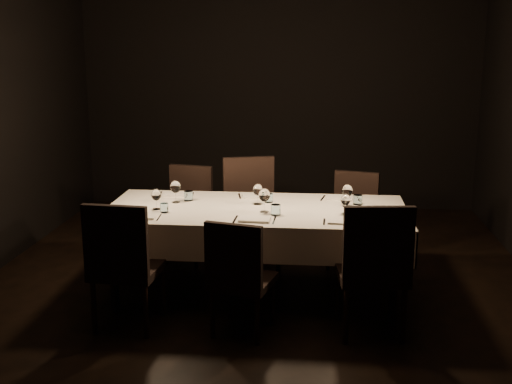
# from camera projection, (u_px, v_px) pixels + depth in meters

# --- Properties ---
(room) EXTENTS (5.01, 6.01, 3.01)m
(room) POSITION_uv_depth(u_px,v_px,m) (256.00, 121.00, 5.21)
(room) COLOR black
(room) RESTS_ON ground
(dining_table) EXTENTS (2.52, 1.12, 0.76)m
(dining_table) POSITION_uv_depth(u_px,v_px,m) (256.00, 217.00, 5.40)
(dining_table) COLOR black
(dining_table) RESTS_ON ground
(chair_near_left) EXTENTS (0.52, 0.52, 1.00)m
(chair_near_left) POSITION_uv_depth(u_px,v_px,m) (123.00, 261.00, 4.74)
(chair_near_left) COLOR black
(chair_near_left) RESTS_ON ground
(place_setting_near_left) EXTENTS (0.31, 0.40, 0.17)m
(place_setting_near_left) POSITION_uv_depth(u_px,v_px,m) (154.00, 204.00, 5.24)
(place_setting_near_left) COLOR silver
(place_setting_near_left) RESTS_ON dining_table
(chair_near_center) EXTENTS (0.52, 0.52, 0.89)m
(chair_near_center) POSITION_uv_depth(u_px,v_px,m) (239.00, 273.00, 4.65)
(chair_near_center) COLOR black
(chair_near_center) RESTS_ON ground
(place_setting_near_center) EXTENTS (0.36, 0.42, 0.20)m
(place_setting_near_center) POSITION_uv_depth(u_px,v_px,m) (264.00, 206.00, 5.15)
(place_setting_near_center) COLOR silver
(place_setting_near_center) RESTS_ON dining_table
(chair_near_right) EXTENTS (0.54, 0.54, 1.03)m
(chair_near_right) POSITION_uv_depth(u_px,v_px,m) (374.00, 265.00, 4.62)
(chair_near_right) COLOR black
(chair_near_right) RESTS_ON ground
(place_setting_near_right) EXTENTS (0.30, 0.39, 0.16)m
(place_setting_near_right) POSITION_uv_depth(u_px,v_px,m) (347.00, 209.00, 5.09)
(place_setting_near_right) COLOR silver
(place_setting_near_right) RESTS_ON dining_table
(chair_far_left) EXTENTS (0.52, 0.52, 0.92)m
(chair_far_left) POSITION_uv_depth(u_px,v_px,m) (188.00, 208.00, 6.34)
(chair_far_left) COLOR black
(chair_far_left) RESTS_ON ground
(place_setting_far_left) EXTENTS (0.36, 0.41, 0.19)m
(place_setting_far_left) POSITION_uv_depth(u_px,v_px,m) (179.00, 191.00, 5.64)
(place_setting_far_left) COLOR silver
(place_setting_far_left) RESTS_ON dining_table
(chair_far_center) EXTENTS (0.61, 0.61, 1.04)m
(chair_far_center) POSITION_uv_depth(u_px,v_px,m) (251.00, 208.00, 6.16)
(chair_far_center) COLOR black
(chair_far_center) RESTS_ON ground
(place_setting_far_center) EXTENTS (0.34, 0.40, 0.18)m
(place_setting_far_center) POSITION_uv_depth(u_px,v_px,m) (259.00, 194.00, 5.58)
(place_setting_far_center) COLOR silver
(place_setting_far_center) RESTS_ON dining_table
(chair_far_right) EXTENTS (0.53, 0.53, 0.90)m
(chair_far_right) POSITION_uv_depth(u_px,v_px,m) (353.00, 214.00, 6.19)
(chair_far_right) COLOR black
(chair_far_right) RESTS_ON ground
(place_setting_far_right) EXTENTS (0.36, 0.41, 0.19)m
(place_setting_far_right) POSITION_uv_depth(u_px,v_px,m) (347.00, 195.00, 5.51)
(place_setting_far_right) COLOR silver
(place_setting_far_right) RESTS_ON dining_table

